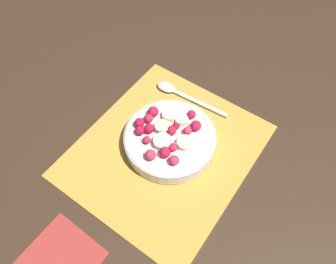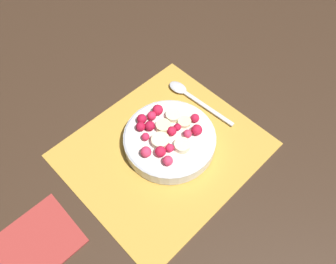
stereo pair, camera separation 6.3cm
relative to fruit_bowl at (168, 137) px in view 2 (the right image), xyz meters
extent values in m
plane|color=#382619|center=(-0.02, 0.00, -0.03)|extent=(3.00, 3.00, 0.00)
cube|color=gold|center=(-0.02, 0.00, -0.02)|extent=(0.37, 0.32, 0.01)
cylinder|color=silver|center=(0.00, 0.00, -0.01)|extent=(0.18, 0.18, 0.03)
torus|color=silver|center=(0.00, 0.00, 0.00)|extent=(0.18, 0.18, 0.01)
cylinder|color=white|center=(0.00, 0.00, 0.01)|extent=(0.16, 0.16, 0.00)
cylinder|color=#F4EAB7|center=(0.04, 0.02, 0.02)|extent=(0.04, 0.04, 0.01)
cylinder|color=beige|center=(0.00, 0.02, 0.02)|extent=(0.03, 0.03, 0.01)
cylinder|color=#F4EAB7|center=(-0.02, 0.00, 0.02)|extent=(0.04, 0.04, 0.01)
cylinder|color=beige|center=(0.04, -0.01, 0.02)|extent=(0.04, 0.04, 0.01)
cylinder|color=#F4EAB7|center=(0.00, -0.04, 0.02)|extent=(0.04, 0.04, 0.01)
sphere|color=#B21433|center=(-0.01, 0.03, 0.02)|extent=(0.02, 0.02, 0.02)
sphere|color=red|center=(0.02, 0.05, 0.02)|extent=(0.02, 0.02, 0.02)
sphere|color=#B21433|center=(-0.03, 0.05, 0.02)|extent=(0.02, 0.02, 0.02)
sphere|color=#D12347|center=(0.00, 0.05, 0.02)|extent=(0.02, 0.02, 0.02)
sphere|color=red|center=(-0.04, -0.02, 0.02)|extent=(0.02, 0.02, 0.02)
sphere|color=#D12347|center=(-0.04, 0.02, 0.02)|extent=(0.02, 0.02, 0.02)
sphere|color=#DB3356|center=(0.02, -0.03, 0.02)|extent=(0.02, 0.02, 0.02)
sphere|color=red|center=(0.01, -0.01, 0.02)|extent=(0.02, 0.02, 0.02)
sphere|color=red|center=(0.04, -0.04, 0.02)|extent=(0.02, 0.02, 0.02)
sphere|color=red|center=(0.06, -0.01, 0.02)|extent=(0.02, 0.02, 0.02)
sphere|color=#DB3356|center=(-0.05, -0.05, 0.02)|extent=(0.02, 0.02, 0.02)
sphere|color=#DB3356|center=(-0.06, 0.00, 0.02)|extent=(0.02, 0.02, 0.02)
sphere|color=#B21433|center=(-0.01, 0.06, 0.02)|extent=(0.02, 0.02, 0.02)
sphere|color=#B21433|center=(0.02, -0.01, 0.02)|extent=(0.01, 0.01, 0.01)
sphere|color=#D12347|center=(-0.02, -0.03, 0.02)|extent=(0.02, 0.02, 0.02)
cube|color=silver|center=(0.12, 0.00, -0.02)|extent=(0.02, 0.13, 0.00)
ellipsoid|color=silver|center=(0.12, 0.09, -0.02)|extent=(0.03, 0.05, 0.01)
cube|color=#A3332D|center=(-0.30, 0.01, -0.02)|extent=(0.15, 0.12, 0.01)
camera|label=1|loc=(-0.29, -0.20, 0.54)|focal=35.00mm
camera|label=2|loc=(-0.25, -0.25, 0.54)|focal=35.00mm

